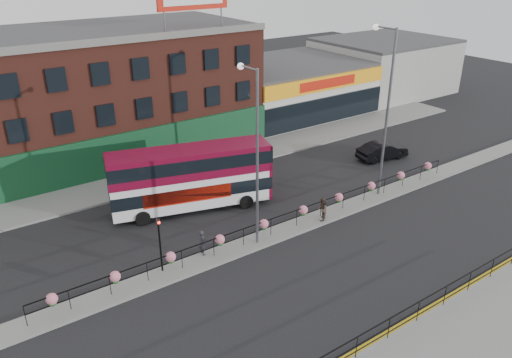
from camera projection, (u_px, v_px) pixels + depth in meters
ground at (284, 232)px, 30.89m from camera, size 120.00×120.00×0.00m
south_pavement at (451, 346)px, 21.93m from camera, size 60.00×4.00×0.15m
north_pavement at (191, 168)px, 39.78m from camera, size 60.00×4.00×0.15m
median at (284, 231)px, 30.86m from camera, size 60.00×1.60×0.15m
yellow_line_inner at (409, 318)px, 23.67m from camera, size 60.00×0.10×0.01m
yellow_line_outer at (412, 320)px, 23.54m from camera, size 60.00×0.10×0.01m
brick_building at (100, 92)px, 41.50m from camera, size 25.00×12.21×10.30m
supermarket at (288, 87)px, 52.92m from camera, size 15.00×12.25×5.30m
warehouse_east at (383, 65)px, 60.47m from camera, size 14.50×12.00×6.30m
median_railing at (284, 217)px, 30.45m from camera, size 30.04×0.56×1.23m
south_railing at (389, 324)px, 21.93m from camera, size 20.04×0.05×1.12m
double_decker_bus at (191, 172)px, 32.68m from camera, size 10.89×5.30×4.29m
car at (382, 151)px, 41.40m from camera, size 2.98×4.90×1.45m
pedestrian_a at (202, 242)px, 28.10m from camera, size 0.62×0.46×1.52m
pedestrian_b at (322, 209)px, 31.65m from camera, size 1.32×1.32×1.55m
lamp_column_west at (254, 144)px, 27.21m from camera, size 0.37×1.81×10.32m
lamp_column_east at (385, 100)px, 32.84m from camera, size 0.41×2.01×11.45m
traffic_light_median at (159, 233)px, 25.98m from camera, size 0.15×0.28×3.65m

